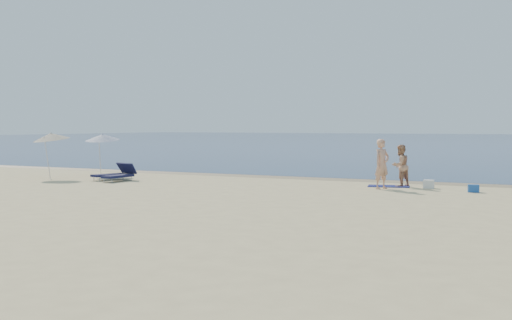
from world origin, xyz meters
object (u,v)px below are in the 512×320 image
(blue_cooler, at_px, (473,188))
(person_right, at_px, (400,166))
(person_left, at_px, (382,164))
(umbrella_near, at_px, (103,137))

(blue_cooler, bearing_deg, person_right, 149.53)
(person_left, relative_size, person_right, 1.15)
(person_right, distance_m, umbrella_near, 14.64)
(blue_cooler, relative_size, umbrella_near, 0.18)
(person_left, distance_m, blue_cooler, 3.50)
(person_right, xyz_separation_m, umbrella_near, (-14.57, -0.87, 1.05))
(umbrella_near, bearing_deg, person_right, -12.60)
(person_right, relative_size, blue_cooler, 4.26)
(person_left, distance_m, person_right, 1.34)
(person_left, xyz_separation_m, person_right, (0.42, 1.27, -0.13))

